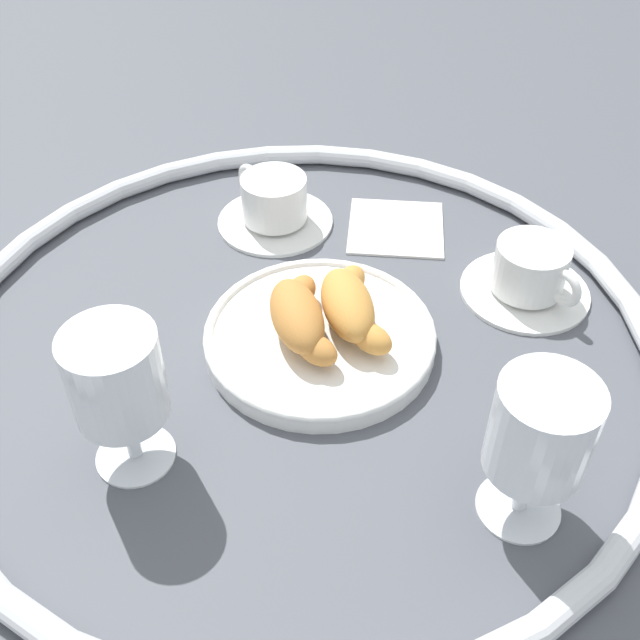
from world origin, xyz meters
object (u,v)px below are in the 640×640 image
Objects in this scene: croissant_small at (351,306)px; juice_glass_right at (116,380)px; pastry_plate at (320,334)px; coffee_cup_near at (530,274)px; croissant_large at (295,316)px; folded_napkin at (396,227)px; juice_glass_left at (540,436)px; coffee_cup_far at (274,204)px.

juice_glass_right is (0.16, -0.18, 0.05)m from croissant_small.
pastry_plate is 0.04m from croissant_small.
coffee_cup_near is (-0.08, 0.18, -0.01)m from croissant_small.
croissant_large and croissant_small have the same top height.
pastry_plate is 0.21m from folded_napkin.
juice_glass_left is 1.27× the size of folded_napkin.
folded_napkin is (-0.20, 0.08, -0.01)m from pastry_plate.
coffee_cup_near is 0.28m from juice_glass_left.
juice_glass_left is 0.40m from folded_napkin.
pastry_plate is at bearing 110.31° from croissant_large.
juice_glass_right is at bearing -44.94° from pastry_plate.
croissant_small is at bearing -143.56° from juice_glass_left.
croissant_large is 0.23m from folded_napkin.
juice_glass_left reaches higher than pastry_plate.
pastry_plate is 1.62× the size of juice_glass_left.
folded_napkin is (-0.35, 0.23, -0.09)m from juice_glass_right.
croissant_large reaches higher than coffee_cup_far.
pastry_plate is 1.62× the size of juice_glass_right.
juice_glass_left is (0.19, 0.14, 0.05)m from croissant_small.
juice_glass_left is at bearing 36.44° from croissant_small.
coffee_cup_near is 0.44m from juice_glass_right.
croissant_small is at bearing 26.59° from coffee_cup_far.
coffee_cup_near is at bearing 112.16° from croissant_large.
coffee_cup_far is 0.97× the size of juice_glass_left.
croissant_large is at bearing -67.84° from coffee_cup_near.
coffee_cup_far is at bearing -111.94° from coffee_cup_near.
juice_glass_left is (0.17, 0.19, 0.05)m from croissant_large.
croissant_large is at bearing -69.69° from pastry_plate.
croissant_small is at bearing -67.22° from coffee_cup_near.
coffee_cup_near and coffee_cup_far have the same top height.
croissant_small is at bearing -14.64° from folded_napkin.
croissant_large is 0.26m from juice_glass_left.
juice_glass_left is at bearing 31.80° from coffee_cup_far.
juice_glass_left reaches higher than coffee_cup_near.
juice_glass_left is (0.27, -0.04, 0.07)m from coffee_cup_near.
folded_napkin is at bearing -166.15° from juice_glass_left.
pastry_plate is 1.67× the size of coffee_cup_far.
coffee_cup_near is at bearing 51.29° from folded_napkin.
juice_glass_right is (-0.03, -0.32, 0.00)m from juice_glass_left.
croissant_small is 0.94× the size of juice_glass_left.
juice_glass_right is at bearing -48.11° from croissant_small.
coffee_cup_far is (-0.21, -0.04, -0.01)m from croissant_large.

